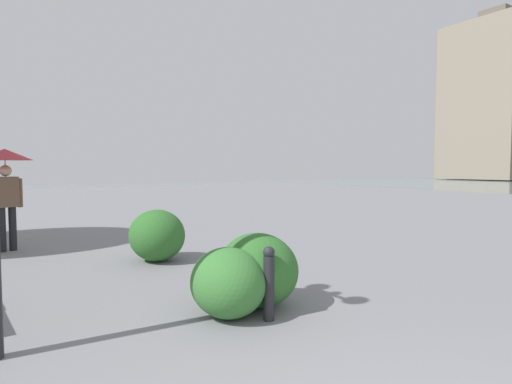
# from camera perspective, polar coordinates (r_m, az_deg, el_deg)

# --- Properties ---
(building_annex) EXTENTS (10.86, 14.11, 24.56)m
(building_annex) POSITION_cam_1_polar(r_m,az_deg,el_deg) (72.58, 30.16, 10.51)
(building_annex) COLOR gray
(building_annex) RESTS_ON ground
(pedestrian) EXTENTS (1.00, 1.00, 2.03)m
(pedestrian) POSITION_cam_1_polar(r_m,az_deg,el_deg) (9.56, -31.13, 2.52)
(pedestrian) COLOR black
(pedestrian) RESTS_ON ground
(bollard_near) EXTENTS (0.13, 0.13, 0.81)m
(bollard_near) POSITION_cam_1_polar(r_m,az_deg,el_deg) (4.61, 1.77, -12.20)
(bollard_near) COLOR #232328
(bollard_near) RESTS_ON ground
(bollard_mid) EXTENTS (0.13, 0.13, 0.87)m
(bollard_mid) POSITION_cam_1_polar(r_m,az_deg,el_deg) (7.79, -14.03, -5.67)
(bollard_mid) COLOR #232328
(bollard_mid) RESTS_ON ground
(shrub_low) EXTENTS (0.92, 0.82, 0.78)m
(shrub_low) POSITION_cam_1_polar(r_m,az_deg,el_deg) (4.73, -3.83, -12.26)
(shrub_low) COLOR #387533
(shrub_low) RESTS_ON ground
(shrub_round) EXTENTS (1.04, 0.93, 0.88)m
(shrub_round) POSITION_cam_1_polar(r_m,az_deg,el_deg) (5.06, 0.24, -10.61)
(shrub_round) COLOR #2D6628
(shrub_round) RESTS_ON ground
(shrub_wide) EXTENTS (1.08, 0.97, 0.92)m
(shrub_wide) POSITION_cam_1_polar(r_m,az_deg,el_deg) (7.63, -13.41, -5.80)
(shrub_wide) COLOR #2D6628
(shrub_wide) RESTS_ON ground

